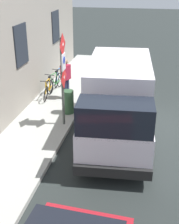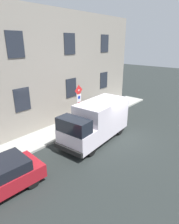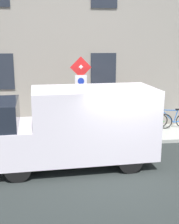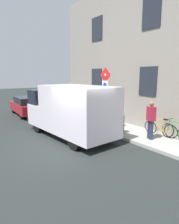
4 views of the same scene
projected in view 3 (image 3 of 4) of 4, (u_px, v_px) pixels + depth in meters
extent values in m
plane|color=#242A28|center=(124.00, 171.00, 9.23)|extent=(80.00, 80.00, 0.00)
cube|color=#A2A49C|center=(106.00, 135.00, 12.54)|extent=(2.15, 17.79, 0.14)
cube|color=gray|center=(102.00, 35.00, 12.96)|extent=(0.70, 15.79, 8.31)
cube|color=#232833|center=(103.00, 71.00, 12.95)|extent=(0.06, 1.10, 1.50)
cube|color=#232833|center=(1.00, 72.00, 12.50)|extent=(0.06, 1.10, 1.50)
cylinder|color=#474C47|center=(81.00, 102.00, 11.25)|extent=(0.09, 0.09, 3.08)
pyramid|color=silver|center=(81.00, 68.00, 10.87)|extent=(0.06, 0.50, 0.50)
pyramid|color=red|center=(81.00, 68.00, 10.88)|extent=(0.04, 0.56, 0.56)
cube|color=white|center=(81.00, 83.00, 11.02)|extent=(0.06, 0.44, 0.56)
cylinder|color=#1933B2|center=(81.00, 81.00, 10.98)|extent=(0.02, 0.24, 0.24)
pyramid|color=silver|center=(81.00, 97.00, 11.13)|extent=(0.06, 0.50, 0.50)
pyramid|color=red|center=(81.00, 97.00, 11.13)|extent=(0.04, 0.56, 0.56)
cube|color=silver|center=(94.00, 122.00, 9.50)|extent=(2.27, 3.93, 2.18)
cube|color=silver|center=(10.00, 143.00, 9.18)|extent=(2.10, 1.54, 1.10)
cube|color=black|center=(1.00, 115.00, 8.93)|extent=(1.99, 1.12, 0.84)
cylinder|color=black|center=(18.00, 169.00, 8.49)|extent=(0.27, 0.77, 0.76)
cylinder|color=black|center=(20.00, 148.00, 10.17)|extent=(0.27, 0.77, 0.76)
cylinder|color=black|center=(130.00, 161.00, 9.07)|extent=(0.27, 0.77, 0.76)
cylinder|color=black|center=(115.00, 142.00, 10.75)|extent=(0.27, 0.77, 0.76)
torus|color=black|center=(160.00, 121.00, 13.20)|extent=(0.15, 0.66, 0.66)
cylinder|color=#1556B5|center=(168.00, 116.00, 13.19)|extent=(0.04, 0.60, 0.60)
cylinder|color=#1556B5|center=(170.00, 110.00, 13.14)|extent=(0.04, 0.73, 0.07)
cylinder|color=#1556B5|center=(176.00, 116.00, 13.24)|extent=(0.04, 0.19, 0.55)
cylinder|color=#1556B5|center=(178.00, 121.00, 13.31)|extent=(0.04, 0.43, 0.12)
cylinder|color=#1556B5|center=(161.00, 116.00, 13.15)|extent=(0.04, 0.09, 0.50)
cube|color=black|center=(178.00, 109.00, 13.18)|extent=(0.08, 0.20, 0.06)
cylinder|color=#262626|center=(162.00, 109.00, 13.08)|extent=(0.46, 0.04, 0.03)
torus|color=black|center=(141.00, 121.00, 13.19)|extent=(0.20, 0.67, 0.66)
torus|color=black|center=(165.00, 121.00, 13.16)|extent=(0.20, 0.67, 0.66)
cylinder|color=#2C8436|center=(149.00, 117.00, 13.13)|extent=(0.12, 0.60, 0.60)
cylinder|color=#2C8436|center=(151.00, 111.00, 13.07)|extent=(0.14, 0.72, 0.07)
cylinder|color=#2C8436|center=(157.00, 117.00, 13.12)|extent=(0.06, 0.19, 0.55)
cylinder|color=#2C8436|center=(160.00, 122.00, 13.17)|extent=(0.10, 0.43, 0.12)
cylinder|color=#2C8436|center=(142.00, 116.00, 13.13)|extent=(0.05, 0.09, 0.50)
cube|color=black|center=(159.00, 110.00, 13.05)|extent=(0.11, 0.21, 0.06)
cylinder|color=#262626|center=(142.00, 109.00, 13.06)|extent=(0.46, 0.09, 0.03)
torus|color=black|center=(122.00, 122.00, 12.99)|extent=(0.19, 0.67, 0.66)
torus|color=black|center=(145.00, 121.00, 13.18)|extent=(0.19, 0.67, 0.66)
cylinder|color=orange|center=(129.00, 117.00, 13.00)|extent=(0.09, 0.60, 0.60)
cylinder|color=orange|center=(131.00, 111.00, 12.95)|extent=(0.10, 0.73, 0.07)
cylinder|color=orange|center=(137.00, 117.00, 13.07)|extent=(0.05, 0.19, 0.55)
cylinder|color=orange|center=(140.00, 122.00, 13.15)|extent=(0.07, 0.43, 0.12)
cylinder|color=orange|center=(123.00, 117.00, 12.93)|extent=(0.04, 0.09, 0.50)
cube|color=black|center=(139.00, 110.00, 13.01)|extent=(0.10, 0.21, 0.06)
cylinder|color=#262626|center=(123.00, 110.00, 12.87)|extent=(0.46, 0.07, 0.03)
cylinder|color=#262B47|center=(137.00, 124.00, 12.34)|extent=(0.16, 0.16, 0.85)
cylinder|color=#262B47|center=(141.00, 125.00, 12.29)|extent=(0.16, 0.16, 0.85)
cube|color=#AC2139|center=(139.00, 107.00, 12.14)|extent=(0.39, 0.47, 0.62)
sphere|color=#936B4C|center=(140.00, 96.00, 12.04)|extent=(0.22, 0.22, 0.22)
cylinder|color=#2D5133|center=(106.00, 128.00, 11.70)|extent=(0.44, 0.44, 0.90)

